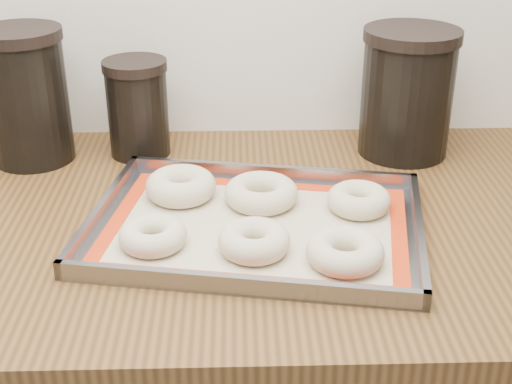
{
  "coord_description": "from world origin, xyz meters",
  "views": [
    {
      "loc": [
        -0.08,
        0.75,
        1.4
      ],
      "look_at": [
        -0.06,
        1.62,
        0.96
      ],
      "focal_mm": 50.0,
      "sensor_mm": 36.0,
      "label": 1
    }
  ],
  "objects_px": {
    "baking_tray": "(256,226)",
    "canister_right": "(407,92)",
    "bagel_back_mid": "(261,193)",
    "bagel_front_right": "(345,252)",
    "bagel_back_right": "(359,200)",
    "bagel_back_left": "(181,186)",
    "canister_left": "(27,96)",
    "bagel_front_mid": "(254,241)",
    "bagel_front_left": "(153,235)",
    "canister_mid": "(138,108)"
  },
  "relations": [
    {
      "from": "bagel_back_right",
      "to": "canister_right",
      "type": "height_order",
      "value": "canister_right"
    },
    {
      "from": "bagel_back_left",
      "to": "canister_right",
      "type": "xyz_separation_m",
      "value": [
        0.38,
        0.17,
        0.09
      ]
    },
    {
      "from": "bagel_front_left",
      "to": "baking_tray",
      "type": "bearing_deg",
      "value": 18.83
    },
    {
      "from": "bagel_front_right",
      "to": "bagel_back_left",
      "type": "height_order",
      "value": "bagel_back_left"
    },
    {
      "from": "baking_tray",
      "to": "bagel_back_left",
      "type": "distance_m",
      "value": 0.15
    },
    {
      "from": "bagel_back_mid",
      "to": "canister_mid",
      "type": "height_order",
      "value": "canister_mid"
    },
    {
      "from": "bagel_front_right",
      "to": "bagel_back_right",
      "type": "xyz_separation_m",
      "value": [
        0.04,
        0.14,
        -0.0
      ]
    },
    {
      "from": "baking_tray",
      "to": "bagel_back_left",
      "type": "relative_size",
      "value": 4.79
    },
    {
      "from": "canister_left",
      "to": "bagel_back_right",
      "type": "bearing_deg",
      "value": -22.12
    },
    {
      "from": "canister_right",
      "to": "bagel_front_right",
      "type": "bearing_deg",
      "value": -112.54
    },
    {
      "from": "bagel_front_mid",
      "to": "bagel_back_right",
      "type": "bearing_deg",
      "value": 35.92
    },
    {
      "from": "bagel_front_right",
      "to": "bagel_back_left",
      "type": "distance_m",
      "value": 0.29
    },
    {
      "from": "baking_tray",
      "to": "bagel_front_right",
      "type": "xyz_separation_m",
      "value": [
        0.11,
        -0.1,
        0.02
      ]
    },
    {
      "from": "bagel_front_right",
      "to": "canister_mid",
      "type": "xyz_separation_m",
      "value": [
        -0.31,
        0.37,
        0.06
      ]
    },
    {
      "from": "bagel_front_mid",
      "to": "bagel_front_left",
      "type": "bearing_deg",
      "value": 171.53
    },
    {
      "from": "bagel_front_mid",
      "to": "bagel_front_right",
      "type": "bearing_deg",
      "value": -14.67
    },
    {
      "from": "bagel_front_left",
      "to": "canister_right",
      "type": "relative_size",
      "value": 0.42
    },
    {
      "from": "bagel_front_left",
      "to": "canister_right",
      "type": "bearing_deg",
      "value": 38.16
    },
    {
      "from": "canister_left",
      "to": "bagel_front_right",
      "type": "bearing_deg",
      "value": -36.4
    },
    {
      "from": "bagel_front_left",
      "to": "bagel_back_right",
      "type": "distance_m",
      "value": 0.31
    },
    {
      "from": "bagel_front_left",
      "to": "bagel_back_left",
      "type": "xyz_separation_m",
      "value": [
        0.03,
        0.14,
        0.0
      ]
    },
    {
      "from": "baking_tray",
      "to": "bagel_front_mid",
      "type": "bearing_deg",
      "value": -93.69
    },
    {
      "from": "bagel_back_left",
      "to": "baking_tray",
      "type": "bearing_deg",
      "value": -40.44
    },
    {
      "from": "bagel_back_right",
      "to": "bagel_back_mid",
      "type": "bearing_deg",
      "value": 169.82
    },
    {
      "from": "bagel_front_right",
      "to": "bagel_back_left",
      "type": "relative_size",
      "value": 0.95
    },
    {
      "from": "bagel_front_left",
      "to": "canister_mid",
      "type": "xyz_separation_m",
      "value": [
        -0.05,
        0.32,
        0.06
      ]
    },
    {
      "from": "baking_tray",
      "to": "canister_right",
      "type": "distance_m",
      "value": 0.39
    },
    {
      "from": "baking_tray",
      "to": "bagel_front_mid",
      "type": "xyz_separation_m",
      "value": [
        -0.0,
        -0.07,
        0.02
      ]
    },
    {
      "from": "canister_mid",
      "to": "canister_left",
      "type": "bearing_deg",
      "value": -174.3
    },
    {
      "from": "baking_tray",
      "to": "canister_mid",
      "type": "distance_m",
      "value": 0.35
    },
    {
      "from": "canister_left",
      "to": "canister_mid",
      "type": "height_order",
      "value": "canister_left"
    },
    {
      "from": "bagel_back_left",
      "to": "canister_right",
      "type": "distance_m",
      "value": 0.42
    },
    {
      "from": "bagel_front_mid",
      "to": "canister_left",
      "type": "relative_size",
      "value": 0.43
    },
    {
      "from": "baking_tray",
      "to": "bagel_back_left",
      "type": "bearing_deg",
      "value": 139.56
    },
    {
      "from": "bagel_back_mid",
      "to": "canister_right",
      "type": "xyz_separation_m",
      "value": [
        0.25,
        0.2,
        0.09
      ]
    },
    {
      "from": "baking_tray",
      "to": "bagel_back_left",
      "type": "xyz_separation_m",
      "value": [
        -0.11,
        0.09,
        0.02
      ]
    },
    {
      "from": "baking_tray",
      "to": "canister_left",
      "type": "height_order",
      "value": "canister_left"
    },
    {
      "from": "bagel_front_right",
      "to": "canister_left",
      "type": "xyz_separation_m",
      "value": [
        -0.48,
        0.36,
        0.09
      ]
    },
    {
      "from": "canister_mid",
      "to": "bagel_front_right",
      "type": "bearing_deg",
      "value": -50.84
    },
    {
      "from": "canister_right",
      "to": "canister_left",
      "type": "bearing_deg",
      "value": -179.05
    },
    {
      "from": "bagel_front_left",
      "to": "canister_left",
      "type": "relative_size",
      "value": 0.41
    },
    {
      "from": "bagel_front_left",
      "to": "bagel_back_left",
      "type": "distance_m",
      "value": 0.15
    },
    {
      "from": "bagel_front_left",
      "to": "canister_mid",
      "type": "relative_size",
      "value": 0.55
    },
    {
      "from": "canister_left",
      "to": "baking_tray",
      "type": "bearing_deg",
      "value": -34.79
    },
    {
      "from": "baking_tray",
      "to": "bagel_front_left",
      "type": "xyz_separation_m",
      "value": [
        -0.14,
        -0.05,
        0.01
      ]
    },
    {
      "from": "bagel_back_mid",
      "to": "bagel_back_right",
      "type": "bearing_deg",
      "value": -10.18
    },
    {
      "from": "bagel_front_mid",
      "to": "bagel_back_right",
      "type": "distance_m",
      "value": 0.19
    },
    {
      "from": "baking_tray",
      "to": "bagel_back_mid",
      "type": "bearing_deg",
      "value": 82.15
    },
    {
      "from": "bagel_front_right",
      "to": "bagel_back_mid",
      "type": "distance_m",
      "value": 0.2
    },
    {
      "from": "bagel_back_mid",
      "to": "canister_left",
      "type": "distance_m",
      "value": 0.44
    }
  ]
}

